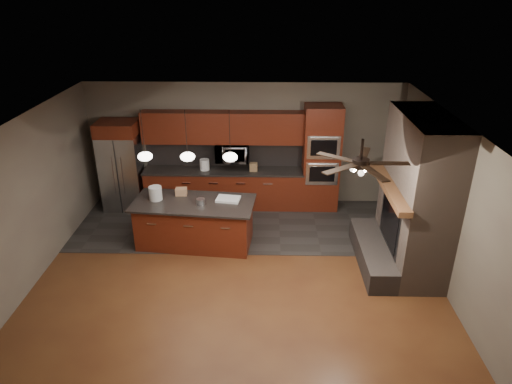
{
  "coord_description": "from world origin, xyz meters",
  "views": [
    {
      "loc": [
        0.47,
        -6.78,
        4.78
      ],
      "look_at": [
        0.3,
        0.6,
        1.34
      ],
      "focal_mm": 32.0,
      "sensor_mm": 36.0,
      "label": 1
    }
  ],
  "objects_px": {
    "paint_tray": "(228,199)",
    "white_bucket": "(155,193)",
    "kitchen_island": "(195,223)",
    "paint_can": "(201,201)",
    "microwave": "(232,152)",
    "oven_tower": "(321,159)",
    "refrigerator": "(122,166)",
    "counter_bucket": "(205,165)",
    "cardboard_box": "(181,192)",
    "counter_box": "(254,167)"
  },
  "relations": [
    {
      "from": "oven_tower",
      "to": "counter_bucket",
      "type": "bearing_deg",
      "value": 179.84
    },
    {
      "from": "microwave",
      "to": "cardboard_box",
      "type": "xyz_separation_m",
      "value": [
        -0.91,
        -1.42,
        -0.31
      ]
    },
    {
      "from": "white_bucket",
      "to": "counter_bucket",
      "type": "bearing_deg",
      "value": 64.92
    },
    {
      "from": "oven_tower",
      "to": "refrigerator",
      "type": "xyz_separation_m",
      "value": [
        -4.44,
        -0.07,
        -0.18
      ]
    },
    {
      "from": "kitchen_island",
      "to": "paint_can",
      "type": "xyz_separation_m",
      "value": [
        0.15,
        -0.08,
        0.51
      ]
    },
    {
      "from": "kitchen_island",
      "to": "counter_box",
      "type": "distance_m",
      "value": 2.05
    },
    {
      "from": "paint_can",
      "to": "counter_bucket",
      "type": "bearing_deg",
      "value": 94.61
    },
    {
      "from": "refrigerator",
      "to": "counter_bucket",
      "type": "height_order",
      "value": "refrigerator"
    },
    {
      "from": "kitchen_island",
      "to": "microwave",
      "type": "bearing_deg",
      "value": 75.6
    },
    {
      "from": "paint_can",
      "to": "counter_bucket",
      "type": "relative_size",
      "value": 0.67
    },
    {
      "from": "microwave",
      "to": "white_bucket",
      "type": "height_order",
      "value": "microwave"
    },
    {
      "from": "refrigerator",
      "to": "cardboard_box",
      "type": "relative_size",
      "value": 9.19
    },
    {
      "from": "white_bucket",
      "to": "counter_box",
      "type": "distance_m",
      "value": 2.41
    },
    {
      "from": "paint_tray",
      "to": "counter_bucket",
      "type": "relative_size",
      "value": 1.82
    },
    {
      "from": "oven_tower",
      "to": "paint_tray",
      "type": "xyz_separation_m",
      "value": [
        -1.94,
        -1.58,
        -0.25
      ]
    },
    {
      "from": "cardboard_box",
      "to": "counter_box",
      "type": "bearing_deg",
      "value": 40.49
    },
    {
      "from": "kitchen_island",
      "to": "cardboard_box",
      "type": "distance_m",
      "value": 0.68
    },
    {
      "from": "refrigerator",
      "to": "white_bucket",
      "type": "xyz_separation_m",
      "value": [
        1.1,
        -1.52,
        0.04
      ]
    },
    {
      "from": "microwave",
      "to": "counter_bucket",
      "type": "bearing_deg",
      "value": -175.39
    },
    {
      "from": "paint_can",
      "to": "cardboard_box",
      "type": "xyz_separation_m",
      "value": [
        -0.44,
        0.4,
        0.02
      ]
    },
    {
      "from": "oven_tower",
      "to": "white_bucket",
      "type": "bearing_deg",
      "value": -154.56
    },
    {
      "from": "kitchen_island",
      "to": "white_bucket",
      "type": "height_order",
      "value": "white_bucket"
    },
    {
      "from": "counter_bucket",
      "to": "refrigerator",
      "type": "bearing_deg",
      "value": -177.48
    },
    {
      "from": "oven_tower",
      "to": "cardboard_box",
      "type": "relative_size",
      "value": 10.78
    },
    {
      "from": "counter_box",
      "to": "cardboard_box",
      "type": "bearing_deg",
      "value": -134.69
    },
    {
      "from": "paint_tray",
      "to": "counter_box",
      "type": "height_order",
      "value": "counter_box"
    },
    {
      "from": "kitchen_island",
      "to": "oven_tower",
      "type": "bearing_deg",
      "value": 38.36
    },
    {
      "from": "refrigerator",
      "to": "counter_bucket",
      "type": "distance_m",
      "value": 1.85
    },
    {
      "from": "refrigerator",
      "to": "kitchen_island",
      "type": "height_order",
      "value": "refrigerator"
    },
    {
      "from": "counter_bucket",
      "to": "paint_tray",
      "type": "bearing_deg",
      "value": -67.76
    },
    {
      "from": "cardboard_box",
      "to": "counter_bucket",
      "type": "bearing_deg",
      "value": 74.91
    },
    {
      "from": "refrigerator",
      "to": "paint_tray",
      "type": "distance_m",
      "value": 2.92
    },
    {
      "from": "cardboard_box",
      "to": "paint_tray",
      "type": "bearing_deg",
      "value": -16.17
    },
    {
      "from": "microwave",
      "to": "counter_box",
      "type": "relative_size",
      "value": 3.89
    },
    {
      "from": "paint_can",
      "to": "cardboard_box",
      "type": "height_order",
      "value": "cardboard_box"
    },
    {
      "from": "white_bucket",
      "to": "paint_tray",
      "type": "relative_size",
      "value": 0.61
    },
    {
      "from": "microwave",
      "to": "paint_can",
      "type": "height_order",
      "value": "microwave"
    },
    {
      "from": "paint_tray",
      "to": "kitchen_island",
      "type": "bearing_deg",
      "value": -162.9
    },
    {
      "from": "white_bucket",
      "to": "microwave",
      "type": "bearing_deg",
      "value": 50.3
    },
    {
      "from": "white_bucket",
      "to": "counter_bucket",
      "type": "distance_m",
      "value": 1.76
    },
    {
      "from": "microwave",
      "to": "refrigerator",
      "type": "bearing_deg",
      "value": -176.95
    },
    {
      "from": "oven_tower",
      "to": "refrigerator",
      "type": "bearing_deg",
      "value": -179.05
    },
    {
      "from": "kitchen_island",
      "to": "refrigerator",
      "type": "bearing_deg",
      "value": 144.28
    },
    {
      "from": "paint_tray",
      "to": "white_bucket",
      "type": "bearing_deg",
      "value": -171.02
    },
    {
      "from": "white_bucket",
      "to": "counter_box",
      "type": "xyz_separation_m",
      "value": [
        1.85,
        1.55,
        -0.06
      ]
    },
    {
      "from": "counter_bucket",
      "to": "cardboard_box",
      "type": "bearing_deg",
      "value": -102.02
    },
    {
      "from": "cardboard_box",
      "to": "counter_box",
      "type": "relative_size",
      "value": 1.17
    },
    {
      "from": "white_bucket",
      "to": "cardboard_box",
      "type": "distance_m",
      "value": 0.51
    },
    {
      "from": "refrigerator",
      "to": "paint_tray",
      "type": "xyz_separation_m",
      "value": [
        2.5,
        -1.51,
        -0.07
      ]
    },
    {
      "from": "refrigerator",
      "to": "paint_can",
      "type": "distance_m",
      "value": 2.61
    }
  ]
}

